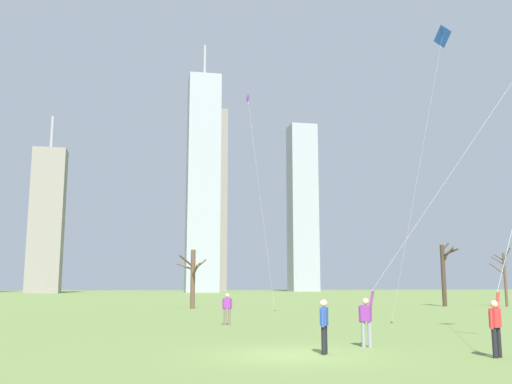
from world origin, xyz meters
TOP-DOWN VIEW (x-y plane):
  - ground_plane at (0.00, 0.00)m, footprint 400.00×400.00m
  - kite_flyer_midfield_left_green at (4.13, 0.09)m, footprint 5.99×6.94m
  - kite_flyer_foreground_right_red at (6.30, -1.75)m, footprint 5.66×1.05m
  - bystander_strolling_midfield at (0.88, -0.13)m, footprint 0.34×0.46m
  - bystander_watching_nearby at (-0.19, 12.68)m, footprint 0.50×0.27m
  - distant_kite_high_overhead_purple at (4.51, 30.87)m, footprint 1.73×3.99m
  - distant_kite_drifting_left_blue at (10.99, 9.81)m, footprint 2.53×3.58m
  - bare_tree_right_of_center at (24.25, 33.93)m, footprint 1.68×2.91m
  - bare_tree_far_right_edge at (-0.20, 33.17)m, footprint 2.61×2.42m
  - bare_tree_rightmost at (29.56, 32.21)m, footprint 1.79×3.18m
  - skyline_mid_tower_right at (14.54, 149.86)m, footprint 9.98×6.99m
  - skyline_wide_slab at (-27.91, 128.97)m, footprint 7.86×5.60m
  - skyline_tall_tower at (11.05, 134.93)m, footprint 8.74×7.51m
  - skyline_squat_block at (43.56, 150.24)m, footprint 8.19×7.70m

SIDE VIEW (x-z plane):
  - ground_plane at x=0.00m, z-range 0.00..0.00m
  - bystander_strolling_midfield at x=0.88m, z-range 0.09..1.71m
  - bystander_watching_nearby at x=-0.19m, z-range 0.09..1.71m
  - bare_tree_far_right_edge at x=-0.20m, z-range 0.23..5.33m
  - bare_tree_rightmost at x=29.56m, z-range 0.08..5.63m
  - kite_flyer_foreground_right_red at x=6.30m, z-range -4.22..10.45m
  - bare_tree_right_of_center at x=24.25m, z-range 0.21..6.41m
  - kite_flyer_midfield_left_green at x=4.13m, z-range -2.96..9.90m
  - distant_kite_drifting_left_blue at x=10.99m, z-range 6.47..22.54m
  - distant_kite_high_overhead_purple at x=4.51m, z-range 6.74..25.88m
  - skyline_wide_slab at x=-27.91m, z-range -4.19..39.91m
  - skyline_squat_block at x=43.56m, z-range 0.00..51.47m
  - skyline_mid_tower_right at x=14.54m, z-range 0.00..54.56m
  - skyline_tall_tower at x=11.05m, z-range -4.73..64.46m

